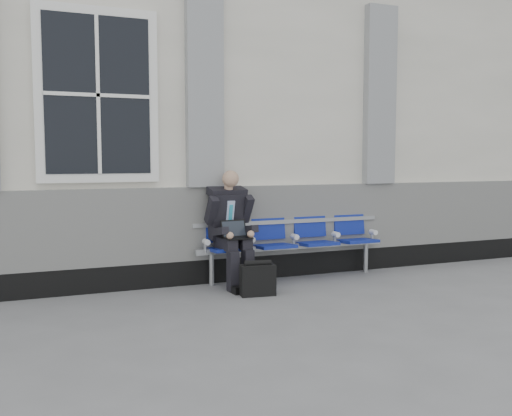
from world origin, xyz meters
name	(u,v)px	position (x,y,z in m)	size (l,w,h in m)	color
ground	(83,331)	(0.00, 0.00, 0.00)	(70.00, 70.00, 0.00)	slate
station_building	(53,111)	(-0.02, 3.47, 2.22)	(14.40, 4.40, 4.49)	silver
bench	(292,236)	(2.73, 1.32, 0.55)	(2.60, 0.47, 0.91)	#9EA0A3
businessman	(231,224)	(1.84, 1.19, 0.76)	(0.58, 0.77, 1.40)	black
briefcase	(258,279)	(1.96, 0.63, 0.19)	(0.41, 0.22, 0.40)	black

